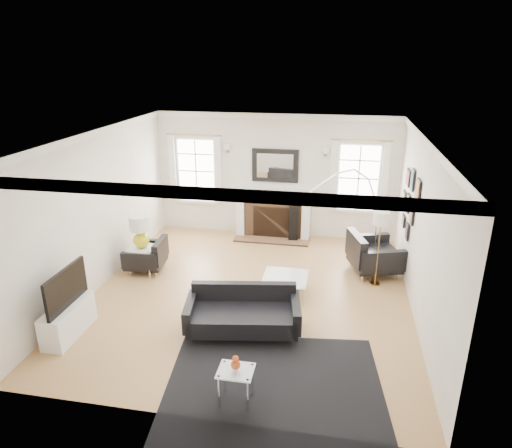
% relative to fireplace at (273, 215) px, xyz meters
% --- Properties ---
extents(floor, '(6.00, 6.00, 0.00)m').
position_rel_fireplace_xyz_m(floor, '(0.00, -2.79, -0.54)').
color(floor, '#AD8348').
rests_on(floor, ground).
extents(back_wall, '(5.50, 0.04, 2.80)m').
position_rel_fireplace_xyz_m(back_wall, '(0.00, 0.21, 0.86)').
color(back_wall, white).
rests_on(back_wall, floor).
extents(front_wall, '(5.50, 0.04, 2.80)m').
position_rel_fireplace_xyz_m(front_wall, '(0.00, -5.79, 0.86)').
color(front_wall, white).
rests_on(front_wall, floor).
extents(left_wall, '(0.04, 6.00, 2.80)m').
position_rel_fireplace_xyz_m(left_wall, '(-2.75, -2.79, 0.86)').
color(left_wall, white).
rests_on(left_wall, floor).
extents(right_wall, '(0.04, 6.00, 2.80)m').
position_rel_fireplace_xyz_m(right_wall, '(2.75, -2.79, 0.86)').
color(right_wall, white).
rests_on(right_wall, floor).
extents(ceiling, '(5.50, 6.00, 0.02)m').
position_rel_fireplace_xyz_m(ceiling, '(0.00, -2.79, 2.26)').
color(ceiling, white).
rests_on(ceiling, back_wall).
extents(crown_molding, '(5.50, 6.00, 0.12)m').
position_rel_fireplace_xyz_m(crown_molding, '(0.00, -2.79, 2.20)').
color(crown_molding, white).
rests_on(crown_molding, back_wall).
extents(fireplace, '(1.70, 0.69, 1.11)m').
position_rel_fireplace_xyz_m(fireplace, '(0.00, 0.00, 0.00)').
color(fireplace, white).
rests_on(fireplace, floor).
extents(mantel_mirror, '(1.05, 0.07, 0.75)m').
position_rel_fireplace_xyz_m(mantel_mirror, '(0.00, 0.16, 1.11)').
color(mantel_mirror, black).
rests_on(mantel_mirror, back_wall).
extents(window_left, '(1.24, 0.15, 1.62)m').
position_rel_fireplace_xyz_m(window_left, '(-1.85, 0.16, 0.92)').
color(window_left, white).
rests_on(window_left, back_wall).
extents(window_right, '(1.24, 0.15, 1.62)m').
position_rel_fireplace_xyz_m(window_right, '(1.85, 0.16, 0.92)').
color(window_right, white).
rests_on(window_right, back_wall).
extents(gallery_wall, '(0.04, 1.73, 1.29)m').
position_rel_fireplace_xyz_m(gallery_wall, '(2.72, -1.50, 0.99)').
color(gallery_wall, black).
rests_on(gallery_wall, right_wall).
extents(tv_unit, '(0.35, 1.00, 1.09)m').
position_rel_fireplace_xyz_m(tv_unit, '(-2.44, -4.49, -0.21)').
color(tv_unit, white).
rests_on(tv_unit, floor).
extents(area_rug, '(2.99, 2.59, 0.01)m').
position_rel_fireplace_xyz_m(area_rug, '(0.77, -5.14, -0.54)').
color(area_rug, black).
rests_on(area_rug, floor).
extents(sofa, '(1.82, 1.05, 0.56)m').
position_rel_fireplace_xyz_m(sofa, '(0.12, -3.91, -0.24)').
color(sofa, black).
rests_on(sofa, floor).
extents(armchair_left, '(0.76, 0.84, 0.53)m').
position_rel_fireplace_xyz_m(armchair_left, '(-2.15, -2.18, -0.25)').
color(armchair_left, black).
rests_on(armchair_left, floor).
extents(armchair_right, '(1.12, 1.19, 0.66)m').
position_rel_fireplace_xyz_m(armchair_right, '(2.14, -1.51, -0.17)').
color(armchair_right, black).
rests_on(armchair_right, floor).
extents(coffee_table, '(0.77, 0.77, 0.34)m').
position_rel_fireplace_xyz_m(coffee_table, '(0.61, -2.68, -0.23)').
color(coffee_table, silver).
rests_on(coffee_table, floor).
extents(side_table_left, '(0.48, 0.48, 0.53)m').
position_rel_fireplace_xyz_m(side_table_left, '(-2.20, -2.31, -0.12)').
color(side_table_left, silver).
rests_on(side_table_left, floor).
extents(nesting_table, '(0.43, 0.36, 0.47)m').
position_rel_fireplace_xyz_m(nesting_table, '(0.35, -5.44, -0.18)').
color(nesting_table, silver).
rests_on(nesting_table, floor).
extents(gourd_lamp, '(0.40, 0.40, 0.64)m').
position_rel_fireplace_xyz_m(gourd_lamp, '(-2.20, -2.31, 0.35)').
color(gourd_lamp, gold).
rests_on(gourd_lamp, side_table_left).
extents(orange_vase, '(0.12, 0.12, 0.18)m').
position_rel_fireplace_xyz_m(orange_vase, '(0.35, -5.44, 0.03)').
color(orange_vase, '#B14016').
rests_on(orange_vase, nesting_table).
extents(arc_floor_lamp, '(1.53, 1.42, 2.17)m').
position_rel_fireplace_xyz_m(arc_floor_lamp, '(1.57, -1.80, 0.63)').
color(arc_floor_lamp, white).
rests_on(arc_floor_lamp, floor).
extents(stick_floor_lamp, '(0.29, 0.29, 1.42)m').
position_rel_fireplace_xyz_m(stick_floor_lamp, '(2.20, -2.00, 0.69)').
color(stick_floor_lamp, '#A97E3A').
rests_on(stick_floor_lamp, floor).
extents(speaker_tower, '(0.23, 0.23, 1.05)m').
position_rel_fireplace_xyz_m(speaker_tower, '(0.48, -0.14, -0.02)').
color(speaker_tower, black).
rests_on(speaker_tower, floor).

